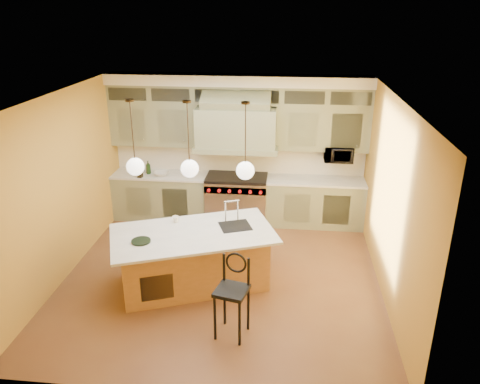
# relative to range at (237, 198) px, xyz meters

# --- Properties ---
(floor) EXTENTS (5.00, 5.00, 0.00)m
(floor) POSITION_rel_range_xyz_m (0.00, -2.14, -0.49)
(floor) COLOR brown
(floor) RESTS_ON ground
(ceiling) EXTENTS (5.00, 5.00, 0.00)m
(ceiling) POSITION_rel_range_xyz_m (0.00, -2.14, 2.41)
(ceiling) COLOR white
(ceiling) RESTS_ON wall_back
(wall_back) EXTENTS (5.00, 0.00, 5.00)m
(wall_back) POSITION_rel_range_xyz_m (0.00, 0.36, 0.96)
(wall_back) COLOR #BD8D34
(wall_back) RESTS_ON ground
(wall_front) EXTENTS (5.00, 0.00, 5.00)m
(wall_front) POSITION_rel_range_xyz_m (0.00, -4.64, 0.96)
(wall_front) COLOR #BD8D34
(wall_front) RESTS_ON ground
(wall_left) EXTENTS (0.00, 5.00, 5.00)m
(wall_left) POSITION_rel_range_xyz_m (-2.50, -2.14, 0.96)
(wall_left) COLOR #BD8D34
(wall_left) RESTS_ON ground
(wall_right) EXTENTS (0.00, 5.00, 5.00)m
(wall_right) POSITION_rel_range_xyz_m (2.50, -2.14, 0.96)
(wall_right) COLOR #BD8D34
(wall_right) RESTS_ON ground
(back_cabinetry) EXTENTS (5.00, 0.77, 2.90)m
(back_cabinetry) POSITION_rel_range_xyz_m (0.00, 0.09, 0.94)
(back_cabinetry) COLOR gray
(back_cabinetry) RESTS_ON floor
(range) EXTENTS (1.20, 0.74, 0.96)m
(range) POSITION_rel_range_xyz_m (0.00, 0.00, 0.00)
(range) COLOR silver
(range) RESTS_ON floor
(kitchen_island) EXTENTS (2.71, 2.07, 1.35)m
(kitchen_island) POSITION_rel_range_xyz_m (-0.39, -2.39, -0.01)
(kitchen_island) COLOR olive
(kitchen_island) RESTS_ON floor
(counter_stool) EXTENTS (0.48, 0.48, 1.14)m
(counter_stool) POSITION_rel_range_xyz_m (0.35, -3.51, 0.17)
(counter_stool) COLOR black
(counter_stool) RESTS_ON floor
(microwave) EXTENTS (0.54, 0.37, 0.30)m
(microwave) POSITION_rel_range_xyz_m (1.95, 0.11, 0.96)
(microwave) COLOR black
(microwave) RESTS_ON back_cabinetry
(oil_bottle_a) EXTENTS (0.11, 0.11, 0.26)m
(oil_bottle_a) POSITION_rel_range_xyz_m (-1.79, 0.01, 0.59)
(oil_bottle_a) COLOR #193313
(oil_bottle_a) RESTS_ON back_cabinetry
(oil_bottle_b) EXTENTS (0.11, 0.11, 0.21)m
(oil_bottle_b) POSITION_rel_range_xyz_m (-1.89, -0.22, 0.56)
(oil_bottle_b) COLOR black
(oil_bottle_b) RESTS_ON back_cabinetry
(fruit_bowl) EXTENTS (0.34, 0.34, 0.07)m
(fruit_bowl) POSITION_rel_range_xyz_m (-1.49, -0.06, 0.49)
(fruit_bowl) COLOR silver
(fruit_bowl) RESTS_ON back_cabinetry
(cup) EXTENTS (0.10, 0.10, 0.10)m
(cup) POSITION_rel_range_xyz_m (-0.72, -2.10, 0.48)
(cup) COLOR white
(cup) RESTS_ON kitchen_island
(pendant_left) EXTENTS (0.26, 0.26, 1.11)m
(pendant_left) POSITION_rel_range_xyz_m (-1.20, -2.39, 1.46)
(pendant_left) COLOR #2D2319
(pendant_left) RESTS_ON ceiling
(pendant_center) EXTENTS (0.26, 0.26, 1.11)m
(pendant_center) POSITION_rel_range_xyz_m (-0.40, -2.39, 1.46)
(pendant_center) COLOR #2D2319
(pendant_center) RESTS_ON ceiling
(pendant_right) EXTENTS (0.26, 0.26, 1.11)m
(pendant_right) POSITION_rel_range_xyz_m (0.40, -2.39, 1.46)
(pendant_right) COLOR #2D2319
(pendant_right) RESTS_ON ceiling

